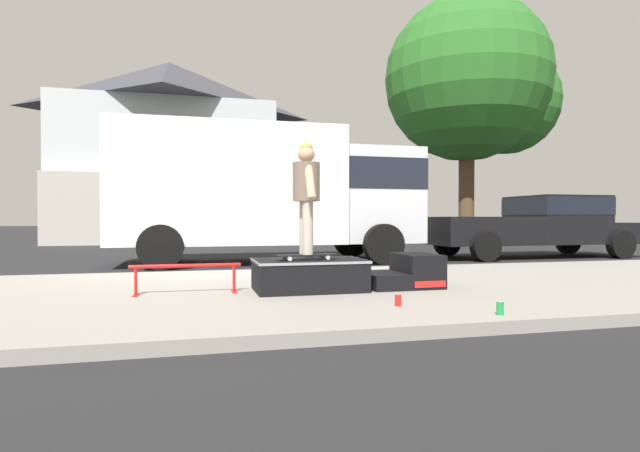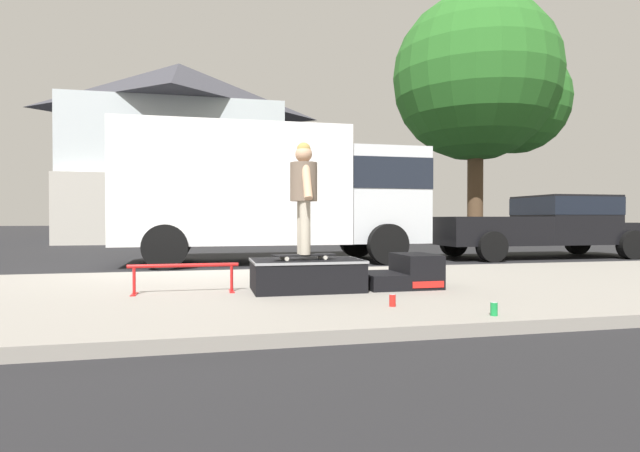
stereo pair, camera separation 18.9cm
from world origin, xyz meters
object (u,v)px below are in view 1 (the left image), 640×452
grind_rail (186,272)px  pickup_truck_black (537,223)px  skateboard (306,255)px  soda_can (398,300)px  kicker_ramp (407,273)px  skater_kid (306,189)px  skate_box (309,274)px  box_truck (271,189)px  street_tree_main (475,85)px  soda_can_b (500,308)px

grind_rail → pickup_truck_black: pickup_truck_black is taller
skateboard → soda_can: (0.67, -1.28, -0.38)m
kicker_ramp → pickup_truck_black: bearing=41.1°
grind_rail → skater_kid: size_ratio=0.93×
skate_box → soda_can: size_ratio=10.76×
box_truck → pickup_truck_black: box_truck is taller
skate_box → street_tree_main: size_ratio=0.15×
skater_kid → pickup_truck_black: (7.44, 5.34, -0.49)m
skateboard → soda_can_b: (1.40, -1.94, -0.38)m
kicker_ramp → pickup_truck_black: size_ratio=0.17×
grind_rail → box_truck: bearing=71.2°
grind_rail → box_truck: box_truck is taller
skate_box → skateboard: skateboard is taller
skate_box → skater_kid: (-0.04, -0.04, 1.06)m
street_tree_main → skate_box: bearing=-129.8°
box_truck → soda_can_b: bearing=-82.2°
skateboard → soda_can_b: 2.43m
skateboard → soda_can: size_ratio=6.36×
skate_box → grind_rail: bearing=176.5°
soda_can → box_truck: bearing=92.4°
soda_can → pickup_truck_black: pickup_truck_black is taller
street_tree_main → soda_can_b: bearing=-120.5°
box_truck → street_tree_main: 10.59m
soda_can_b → box_truck: box_truck is taller
skate_box → kicker_ramp: (1.31, -0.00, -0.03)m
skate_box → pickup_truck_black: bearing=35.6°
soda_can_b → pickup_truck_black: bearing=50.4°
grind_rail → skateboard: 1.45m
skate_box → skater_kid: size_ratio=0.98×
soda_can_b → box_truck: size_ratio=0.02×
skate_box → box_truck: box_truck is taller
skate_box → skateboard: (-0.04, -0.04, 0.23)m
soda_can_b → pickup_truck_black: pickup_truck_black is taller
grind_rail → skater_kid: bearing=-5.2°
box_truck → street_tree_main: (8.33, 4.97, 4.24)m
skater_kid → street_tree_main: size_ratio=0.15×
skate_box → kicker_ramp: kicker_ramp is taller
skate_box → skateboard: bearing=-137.8°
pickup_truck_black → grind_rail: bearing=-149.6°
soda_can → soda_can_b: same height
skater_kid → soda_can: 1.88m
soda_can → street_tree_main: 15.36m
grind_rail → soda_can_b: size_ratio=10.21×
pickup_truck_black → skate_box: bearing=-144.4°
skate_box → box_truck: size_ratio=0.20×
pickup_truck_black → street_tree_main: (1.28, 5.11, 5.05)m
kicker_ramp → skateboard: skateboard is taller
skate_box → grind_rail: skate_box is taller
skater_kid → soda_can: size_ratio=10.93×
kicker_ramp → skateboard: (-1.35, -0.04, 0.26)m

